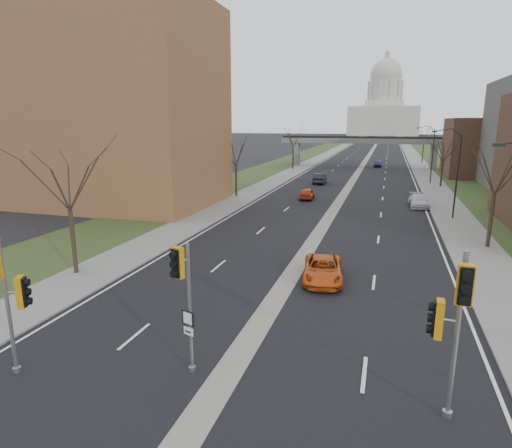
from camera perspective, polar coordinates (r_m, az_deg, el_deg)
The scene contains 27 objects.
ground at distance 16.90m, azimuth -4.52°, elevation -20.19°, with size 700.00×700.00×0.00m, color black.
road_surface at distance 163.39m, azimuth 15.40°, elevation 9.69°, with size 20.00×600.00×0.01m, color black.
median_strip at distance 163.39m, azimuth 15.40°, elevation 9.69°, with size 1.20×600.00×0.02m, color gray.
sidewalk_right at distance 163.44m, azimuth 19.65°, elevation 9.41°, with size 4.00×600.00×0.12m, color gray.
sidewalk_left at distance 164.22m, azimuth 11.15°, elevation 9.95°, with size 4.00×600.00×0.12m, color gray.
grass_verge_right at distance 163.80m, azimuth 21.77°, elevation 9.25°, with size 8.00×600.00×0.10m, color #2D3D1C.
grass_verge_left at distance 164.96m, azimuth 9.05°, elevation 10.04°, with size 8.00×600.00×0.10m, color #2D3D1C.
apartment_building at distance 53.25m, azimuth -19.61°, elevation 14.47°, with size 25.00×16.00×22.00m, color brown.
commercial_block_far at distance 84.81m, azimuth 28.76°, elevation 8.87°, with size 14.00×14.00×10.00m, color #4D3324.
pedestrian_bridge at distance 93.30m, azimuth 14.01°, elevation 10.28°, with size 34.00×3.00×6.45m.
capitol at distance 333.21m, azimuth 16.69°, elevation 14.49°, with size 48.00×42.00×55.75m.
streetlight_mid at distance 45.46m, azimuth 24.55°, elevation 9.23°, with size 2.61×0.20×8.70m.
streetlight_far at distance 71.31m, azimuth 22.01°, elevation 10.56°, with size 2.61×0.20×8.70m.
tree_left_a at distance 28.02m, azimuth -24.03°, elevation 6.74°, with size 7.20×7.20×9.40m.
tree_left_b at distance 54.31m, azimuth -2.71°, elevation 10.13°, with size 6.75×6.75×8.81m.
tree_left_c at distance 87.02m, azimuth 5.02°, elevation 11.87°, with size 7.65×7.65×9.99m.
tree_right_a at distance 35.98m, azimuth 29.62°, elevation 7.39°, with size 7.20×7.20×9.40m.
tree_right_b at distance 68.56m, azimuth 23.82°, elevation 9.37°, with size 6.30×6.30×8.22m.
tree_right_c at distance 108.34m, azimuth 21.57°, elevation 11.31°, with size 7.65×7.65×9.99m.
signal_pole_left at distance 17.94m, azimuth -30.16°, elevation -7.20°, with size 0.91×1.27×5.47m.
signal_pole_median at distance 15.79m, azimuth -9.67°, elevation -8.22°, with size 0.70×0.86×5.12m.
signal_pole_right at distance 14.50m, azimuth 24.71°, elevation -10.80°, with size 0.98×1.05×5.64m.
car_left_near at distance 53.65m, azimuth 6.83°, elevation 4.05°, with size 1.62×4.02×1.37m, color red.
car_left_far at distance 67.71m, azimuth 8.52°, elevation 6.03°, with size 1.66×4.75×1.56m, color black.
car_right_near at distance 26.26m, azimuth 8.91°, elevation -5.98°, with size 2.28×4.96×1.38m, color #CA4E15.
car_right_mid at distance 51.60m, azimuth 20.84°, elevation 2.90°, with size 1.95×4.79×1.39m, color silver.
car_right_far at distance 95.70m, azimuth 15.91°, elevation 7.74°, with size 1.63×4.04×1.38m, color navy.
Camera 1 is at (5.31, -13.04, 9.34)m, focal length 30.00 mm.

